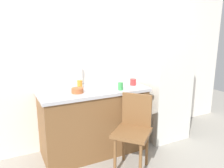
{
  "coord_description": "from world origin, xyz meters",
  "views": [
    {
      "loc": [
        -1.28,
        -1.98,
        1.63
      ],
      "look_at": [
        0.0,
        0.6,
        0.93
      ],
      "focal_mm": 36.03,
      "sensor_mm": 36.0,
      "label": 1
    }
  ],
  "objects_px": {
    "terracotta_bowl": "(77,90)",
    "cup_orange": "(80,84)",
    "refrigerator": "(163,87)",
    "cup_red": "(133,82)",
    "chair": "(133,128)",
    "cup_green": "(121,86)",
    "dish_tray": "(116,83)"
  },
  "relations": [
    {
      "from": "cup_red",
      "to": "chair",
      "type": "bearing_deg",
      "value": -120.25
    },
    {
      "from": "dish_tray",
      "to": "terracotta_bowl",
      "type": "height_order",
      "value": "terracotta_bowl"
    },
    {
      "from": "refrigerator",
      "to": "cup_green",
      "type": "relative_size",
      "value": 15.43
    },
    {
      "from": "chair",
      "to": "cup_green",
      "type": "xyz_separation_m",
      "value": [
        0.02,
        0.36,
        0.43
      ]
    },
    {
      "from": "chair",
      "to": "cup_red",
      "type": "height_order",
      "value": "cup_red"
    },
    {
      "from": "chair",
      "to": "cup_red",
      "type": "distance_m",
      "value": 0.72
    },
    {
      "from": "terracotta_bowl",
      "to": "cup_orange",
      "type": "relative_size",
      "value": 1.41
    },
    {
      "from": "terracotta_bowl",
      "to": "cup_red",
      "type": "xyz_separation_m",
      "value": [
        0.81,
        0.03,
        0.01
      ]
    },
    {
      "from": "cup_red",
      "to": "cup_orange",
      "type": "bearing_deg",
      "value": 166.05
    },
    {
      "from": "cup_red",
      "to": "cup_green",
      "type": "height_order",
      "value": "cup_green"
    },
    {
      "from": "refrigerator",
      "to": "chair",
      "type": "distance_m",
      "value": 1.06
    },
    {
      "from": "refrigerator",
      "to": "chair",
      "type": "relative_size",
      "value": 1.74
    },
    {
      "from": "refrigerator",
      "to": "dish_tray",
      "type": "height_order",
      "value": "refrigerator"
    },
    {
      "from": "dish_tray",
      "to": "terracotta_bowl",
      "type": "relative_size",
      "value": 1.92
    },
    {
      "from": "dish_tray",
      "to": "cup_red",
      "type": "distance_m",
      "value": 0.24
    },
    {
      "from": "refrigerator",
      "to": "cup_red",
      "type": "distance_m",
      "value": 0.58
    },
    {
      "from": "dish_tray",
      "to": "cup_red",
      "type": "bearing_deg",
      "value": -31.26
    },
    {
      "from": "terracotta_bowl",
      "to": "cup_orange",
      "type": "height_order",
      "value": "cup_orange"
    },
    {
      "from": "dish_tray",
      "to": "cup_orange",
      "type": "distance_m",
      "value": 0.51
    },
    {
      "from": "chair",
      "to": "cup_orange",
      "type": "relative_size",
      "value": 8.59
    },
    {
      "from": "dish_tray",
      "to": "cup_orange",
      "type": "height_order",
      "value": "cup_orange"
    },
    {
      "from": "chair",
      "to": "cup_green",
      "type": "distance_m",
      "value": 0.56
    },
    {
      "from": "refrigerator",
      "to": "cup_green",
      "type": "height_order",
      "value": "refrigerator"
    },
    {
      "from": "dish_tray",
      "to": "terracotta_bowl",
      "type": "xyz_separation_m",
      "value": [
        -0.61,
        -0.16,
        0.01
      ]
    },
    {
      "from": "dish_tray",
      "to": "cup_orange",
      "type": "xyz_separation_m",
      "value": [
        -0.51,
        0.05,
        0.03
      ]
    },
    {
      "from": "refrigerator",
      "to": "cup_green",
      "type": "bearing_deg",
      "value": -167.11
    },
    {
      "from": "refrigerator",
      "to": "dish_tray",
      "type": "xyz_separation_m",
      "value": [
        -0.77,
        0.08,
        0.13
      ]
    },
    {
      "from": "cup_green",
      "to": "cup_orange",
      "type": "relative_size",
      "value": 0.97
    },
    {
      "from": "refrigerator",
      "to": "cup_green",
      "type": "distance_m",
      "value": 0.88
    },
    {
      "from": "dish_tray",
      "to": "cup_red",
      "type": "height_order",
      "value": "cup_red"
    },
    {
      "from": "chair",
      "to": "terracotta_bowl",
      "type": "distance_m",
      "value": 0.81
    },
    {
      "from": "refrigerator",
      "to": "cup_red",
      "type": "bearing_deg",
      "value": -175.41
    }
  ]
}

